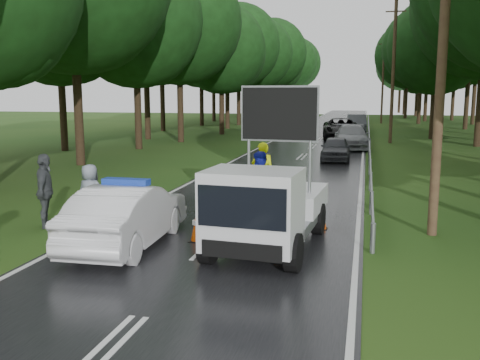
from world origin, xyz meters
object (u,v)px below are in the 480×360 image
(officer, at_px, (263,173))
(queue_car_third, at_px, (341,129))
(civilian, at_px, (262,184))
(queue_car_fourth, at_px, (356,123))
(queue_car_second, at_px, (352,137))
(police_sedan, at_px, (127,216))
(queue_car_first, at_px, (336,149))
(work_truck, at_px, (266,207))
(barrier, at_px, (237,185))

(officer, relative_size, queue_car_third, 0.34)
(civilian, height_order, queue_car_fourth, civilian)
(queue_car_third, bearing_deg, civilian, -97.34)
(queue_car_second, xyz_separation_m, queue_car_fourth, (0.02, 15.43, 0.04))
(police_sedan, relative_size, queue_car_third, 0.76)
(queue_car_first, height_order, queue_car_third, queue_car_third)
(work_truck, distance_m, civilian, 3.40)
(work_truck, bearing_deg, queue_car_first, 92.10)
(officer, relative_size, queue_car_fourth, 0.41)
(work_truck, height_order, barrier, work_truck)
(police_sedan, bearing_deg, officer, -113.24)
(work_truck, distance_m, queue_car_fourth, 39.16)
(queue_car_third, bearing_deg, barrier, -99.55)
(barrier, xyz_separation_m, queue_car_second, (2.99, 19.39, 0.02))
(civilian, bearing_deg, queue_car_fourth, 86.67)
(barrier, distance_m, queue_car_fourth, 34.95)
(officer, bearing_deg, queue_car_fourth, -98.78)
(work_truck, xyz_separation_m, queue_car_second, (1.27, 23.70, -0.25))
(police_sedan, relative_size, work_truck, 0.94)
(barrier, bearing_deg, officer, 77.70)
(queue_car_second, height_order, queue_car_third, queue_car_third)
(queue_car_second, bearing_deg, queue_car_fourth, 85.25)
(work_truck, relative_size, queue_car_third, 0.81)
(work_truck, xyz_separation_m, queue_car_third, (0.28, 30.58, -0.18))
(queue_car_second, relative_size, queue_car_fourth, 1.08)
(police_sedan, xyz_separation_m, queue_car_second, (4.50, 24.15, 0.02))
(officer, bearing_deg, police_sedan, 64.28)
(barrier, bearing_deg, work_truck, -44.03)
(civilian, relative_size, queue_car_first, 0.51)
(barrier, distance_m, officer, 1.11)
(officer, height_order, queue_car_second, officer)
(police_sedan, height_order, queue_car_second, police_sedan)
(officer, relative_size, civilian, 1.05)
(officer, xyz_separation_m, queue_car_third, (1.36, 25.39, -0.18))
(police_sedan, bearing_deg, barrier, -109.90)
(barrier, relative_size, civilian, 1.15)
(queue_car_first, xyz_separation_m, queue_car_second, (0.65, 6.60, 0.12))
(barrier, distance_m, queue_car_second, 19.62)
(civilian, relative_size, queue_car_fourth, 0.39)
(queue_car_first, bearing_deg, civilian, -97.15)
(barrier, height_order, queue_car_first, queue_car_first)
(police_sedan, height_order, work_truck, work_truck)
(barrier, bearing_deg, police_sedan, -83.39)
(officer, height_order, queue_car_fourth, officer)
(queue_car_first, distance_m, queue_car_second, 6.63)
(queue_car_second, relative_size, queue_car_third, 0.88)
(police_sedan, height_order, civilian, civilian)
(police_sedan, relative_size, civilian, 2.36)
(civilian, bearing_deg, queue_car_first, 84.26)
(officer, distance_m, civilian, 1.90)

